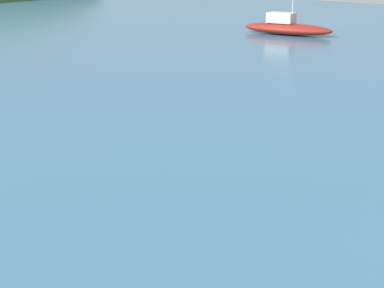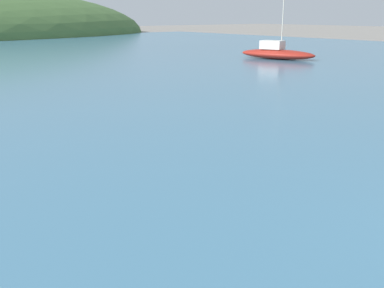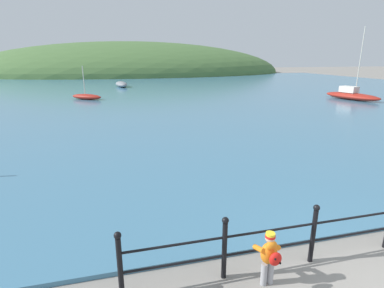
% 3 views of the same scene
% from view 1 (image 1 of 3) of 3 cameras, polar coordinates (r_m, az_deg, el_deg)
% --- Properties ---
extents(boat_twin_mast, '(2.96, 5.31, 6.17)m').
position_cam_1_polar(boat_twin_mast, '(30.13, 10.05, 12.17)').
color(boat_twin_mast, maroon).
rests_on(boat_twin_mast, water).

